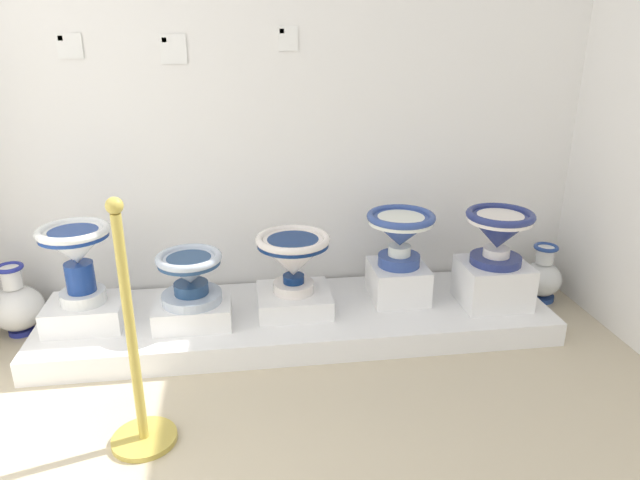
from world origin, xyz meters
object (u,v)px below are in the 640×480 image
(plinth_block_pale_glazed, at_px, (193,312))
(antique_toilet_squat_floral, at_px, (293,255))
(decorative_vase_spare, at_px, (542,277))
(antique_toilet_rightmost, at_px, (76,251))
(plinth_block_rightmost, at_px, (86,313))
(plinth_block_squat_floral, at_px, (294,300))
(info_placard_first, at_px, (69,46))
(antique_toilet_broad_patterned, at_px, (499,231))
(stanchion_post_near_left, at_px, (137,378))
(plinth_block_broad_patterned, at_px, (493,283))
(info_placard_second, at_px, (173,49))
(plinth_block_tall_cobalt, at_px, (398,281))
(antique_toilet_pale_glazed, at_px, (190,273))
(info_placard_third, at_px, (288,38))
(decorative_vase_companion, at_px, (17,306))
(antique_toilet_tall_cobalt, at_px, (400,231))

(plinth_block_pale_glazed, xyz_separation_m, antique_toilet_squat_floral, (0.54, 0.07, 0.26))
(plinth_block_pale_glazed, relative_size, decorative_vase_spare, 1.10)
(antique_toilet_rightmost, bearing_deg, plinth_block_rightmost, 90.00)
(plinth_block_pale_glazed, bearing_deg, plinth_block_squat_floral, 7.83)
(antique_toilet_rightmost, bearing_deg, info_placard_first, 89.94)
(antique_toilet_broad_patterned, bearing_deg, plinth_block_squat_floral, 176.16)
(decorative_vase_spare, bearing_deg, stanchion_post_near_left, -155.77)
(plinth_block_broad_patterned, relative_size, info_placard_second, 2.42)
(plinth_block_tall_cobalt, height_order, info_placard_second, info_placard_second)
(antique_toilet_squat_floral, distance_m, info_placard_second, 1.25)
(plinth_block_rightmost, xyz_separation_m, antique_toilet_broad_patterned, (2.21, -0.05, 0.37))
(antique_toilet_pale_glazed, xyz_separation_m, plinth_block_tall_cobalt, (1.15, 0.14, -0.18))
(plinth_block_tall_cobalt, height_order, info_placard_third, info_placard_third)
(antique_toilet_broad_patterned, height_order, info_placard_first, info_placard_first)
(plinth_block_squat_floral, xyz_separation_m, antique_toilet_broad_patterned, (1.12, -0.07, 0.38))
(plinth_block_broad_patterned, bearing_deg, plinth_block_pale_glazed, 179.98)
(decorative_vase_spare, bearing_deg, plinth_block_rightmost, -175.57)
(antique_toilet_pale_glazed, height_order, info_placard_second, info_placard_second)
(plinth_block_squat_floral, bearing_deg, info_placard_second, 145.66)
(antique_toilet_broad_patterned, distance_m, decorative_vase_companion, 2.67)
(antique_toilet_tall_cobalt, bearing_deg, plinth_block_broad_patterned, -15.01)
(antique_toilet_rightmost, distance_m, plinth_block_broad_patterned, 2.23)
(decorative_vase_spare, bearing_deg, info_placard_first, 175.29)
(antique_toilet_rightmost, relative_size, plinth_block_squat_floral, 1.04)
(plinth_block_rightmost, bearing_deg, info_placard_third, 20.67)
(info_placard_second, height_order, decorative_vase_spare, info_placard_second)
(plinth_block_squat_floral, xyz_separation_m, antique_toilet_squat_floral, (0.00, -0.00, 0.27))
(info_placard_second, bearing_deg, plinth_block_tall_cobalt, -15.69)
(antique_toilet_pale_glazed, bearing_deg, antique_toilet_squat_floral, 7.83)
(info_placard_third, bearing_deg, stanchion_post_near_left, -120.60)
(antique_toilet_rightmost, height_order, stanchion_post_near_left, stanchion_post_near_left)
(plinth_block_rightmost, height_order, plinth_block_tall_cobalt, plinth_block_tall_cobalt)
(plinth_block_squat_floral, distance_m, info_placard_second, 1.48)
(plinth_block_tall_cobalt, bearing_deg, info_placard_third, 150.12)
(plinth_block_pale_glazed, bearing_deg, plinth_block_tall_cobalt, 6.79)
(plinth_block_pale_glazed, relative_size, antique_toilet_squat_floral, 0.99)
(plinth_block_broad_patterned, bearing_deg, info_placard_third, 156.70)
(stanchion_post_near_left, bearing_deg, decorative_vase_spare, 24.23)
(antique_toilet_rightmost, height_order, plinth_block_tall_cobalt, antique_toilet_rightmost)
(antique_toilet_squat_floral, bearing_deg, info_placard_first, 160.21)
(antique_toilet_tall_cobalt, distance_m, info_placard_first, 1.98)
(antique_toilet_pale_glazed, height_order, plinth_block_tall_cobalt, antique_toilet_pale_glazed)
(info_placard_first, distance_m, stanchion_post_near_left, 1.77)
(plinth_block_broad_patterned, height_order, info_placard_first, info_placard_first)
(antique_toilet_pale_glazed, distance_m, antique_toilet_squat_floral, 0.55)
(plinth_block_squat_floral, bearing_deg, plinth_block_rightmost, -178.45)
(plinth_block_broad_patterned, bearing_deg, antique_toilet_rightmost, 178.83)
(plinth_block_broad_patterned, bearing_deg, plinth_block_tall_cobalt, 164.99)
(plinth_block_rightmost, bearing_deg, plinth_block_broad_patterned, -1.17)
(decorative_vase_spare, bearing_deg, plinth_block_tall_cobalt, -173.19)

